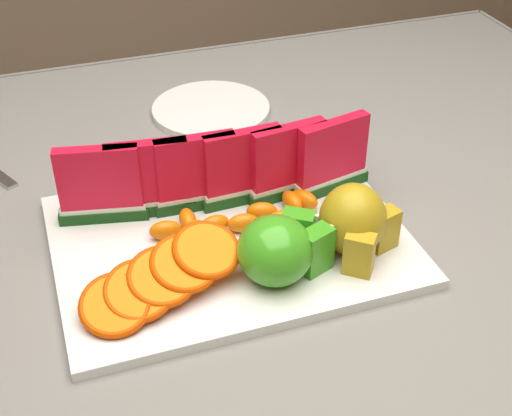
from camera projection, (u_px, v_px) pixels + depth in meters
table at (177, 298)px, 0.91m from camera, size 1.40×0.90×0.75m
tablecloth at (173, 260)px, 0.87m from camera, size 1.53×1.03×0.20m
platter at (230, 240)px, 0.83m from camera, size 0.40×0.30×0.01m
apple_cluster at (281, 249)px, 0.75m from camera, size 0.11×0.09×0.08m
pear_cluster at (355, 222)px, 0.78m from camera, size 0.10×0.11×0.08m
side_plate at (211, 109)px, 1.09m from camera, size 0.20×0.20×0.01m
watermelon_row at (220, 172)px, 0.85m from camera, size 0.39×0.07×0.10m
orange_fan_front at (162, 277)px, 0.73m from camera, size 0.19×0.12×0.05m
orange_fan_back at (169, 172)px, 0.90m from camera, size 0.22×0.09×0.04m
tangerine_segments at (240, 217)px, 0.83m from camera, size 0.21×0.07×0.02m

